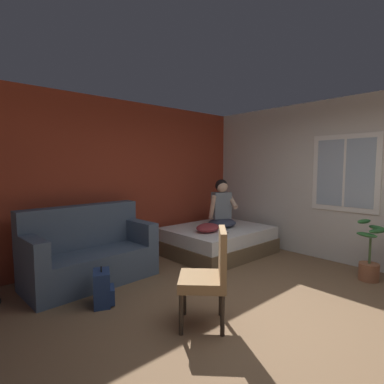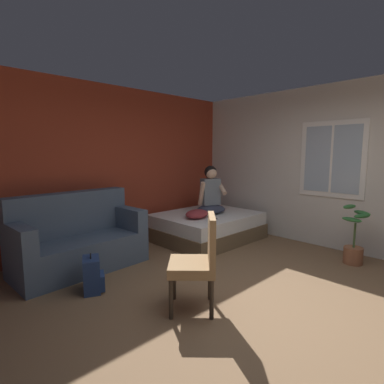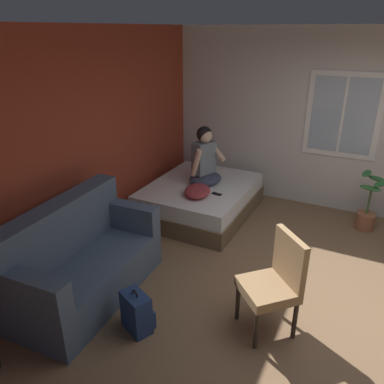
# 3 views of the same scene
# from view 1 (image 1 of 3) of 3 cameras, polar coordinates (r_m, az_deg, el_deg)

# --- Properties ---
(ground_plane) EXTENTS (40.00, 40.00, 0.00)m
(ground_plane) POSITION_cam_1_polar(r_m,az_deg,el_deg) (3.40, 16.55, -23.25)
(ground_plane) COLOR brown
(wall_back_accent) EXTENTS (9.94, 0.16, 2.70)m
(wall_back_accent) POSITION_cam_1_polar(r_m,az_deg,el_deg) (5.33, -12.89, 2.18)
(wall_back_accent) COLOR #993823
(wall_back_accent) RESTS_ON ground
(wall_side_with_window) EXTENTS (0.19, 7.47, 2.70)m
(wall_side_with_window) POSITION_cam_1_polar(r_m,az_deg,el_deg) (5.36, 31.32, 1.61)
(wall_side_with_window) COLOR silver
(wall_side_with_window) RESTS_ON ground
(bed) EXTENTS (1.81, 1.46, 0.48)m
(bed) POSITION_cam_1_polar(r_m,az_deg,el_deg) (5.58, 4.90, -9.17)
(bed) COLOR brown
(bed) RESTS_ON ground
(couch) EXTENTS (1.74, 0.91, 1.04)m
(couch) POSITION_cam_1_polar(r_m,az_deg,el_deg) (4.47, -19.00, -10.93)
(couch) COLOR #47566B
(couch) RESTS_ON ground
(side_chair) EXTENTS (0.65, 0.65, 0.98)m
(side_chair) POSITION_cam_1_polar(r_m,az_deg,el_deg) (3.09, 3.31, -15.21)
(side_chair) COLOR #382D23
(side_chair) RESTS_ON ground
(person_seated) EXTENTS (0.65, 0.60, 0.88)m
(person_seated) POSITION_cam_1_polar(r_m,az_deg,el_deg) (5.49, 5.67, -3.02)
(person_seated) COLOR #383D51
(person_seated) RESTS_ON bed
(backpack) EXTENTS (0.32, 0.35, 0.46)m
(backpack) POSITION_cam_1_polar(r_m,az_deg,el_deg) (3.76, -16.65, -17.21)
(backpack) COLOR navy
(backpack) RESTS_ON ground
(throw_pillow) EXTENTS (0.57, 0.49, 0.14)m
(throw_pillow) POSITION_cam_1_polar(r_m,az_deg,el_deg) (5.14, 3.01, -6.80)
(throw_pillow) COLOR #993338
(throw_pillow) RESTS_ON bed
(cell_phone) EXTENTS (0.09, 0.15, 0.01)m
(cell_phone) POSITION_cam_1_polar(r_m,az_deg,el_deg) (5.11, 6.13, -7.63)
(cell_phone) COLOR black
(cell_phone) RESTS_ON bed
(potted_plant) EXTENTS (0.39, 0.37, 0.85)m
(potted_plant) POSITION_cam_1_polar(r_m,az_deg,el_deg) (4.94, 30.73, -10.95)
(potted_plant) COLOR #995B3D
(potted_plant) RESTS_ON ground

